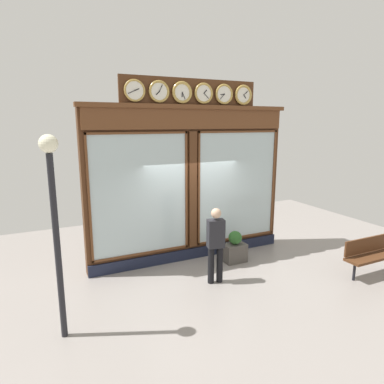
{
  "coord_description": "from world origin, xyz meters",
  "views": [
    {
      "loc": [
        3.51,
        7.42,
        3.46
      ],
      "look_at": [
        0.0,
        0.0,
        1.76
      ],
      "focal_mm": 31.3,
      "sensor_mm": 36.0,
      "label": 1
    }
  ],
  "objects": [
    {
      "name": "ground_plane",
      "position": [
        0.0,
        2.8,
        0.0
      ],
      "size": [
        14.0,
        14.0,
        0.0
      ],
      "primitive_type": "plane",
      "color": "gray"
    },
    {
      "name": "street_lamp",
      "position": [
        3.3,
        2.04,
        2.21
      ],
      "size": [
        0.28,
        0.28,
        3.3
      ],
      "color": "black",
      "rests_on": "ground_plane"
    },
    {
      "name": "pedestrian",
      "position": [
        0.11,
        1.44,
        0.93
      ],
      "size": [
        0.4,
        0.28,
        1.69
      ],
      "color": "black",
      "rests_on": "ground_plane"
    },
    {
      "name": "street_bench",
      "position": [
        -3.29,
        2.63,
        0.52
      ],
      "size": [
        1.4,
        0.4,
        0.87
      ],
      "color": "#4C2B16",
      "rests_on": "ground_plane"
    },
    {
      "name": "shop_facade",
      "position": [
        -0.0,
        -0.12,
        2.01
      ],
      "size": [
        5.36,
        0.42,
        4.49
      ],
      "color": "#4C2B16",
      "rests_on": "ground_plane"
    },
    {
      "name": "planter_shrub",
      "position": [
        -0.89,
        0.67,
        0.64
      ],
      "size": [
        0.34,
        0.34,
        0.34
      ],
      "primitive_type": "sphere",
      "color": "#285623",
      "rests_on": "planter_box"
    },
    {
      "name": "planter_box",
      "position": [
        -0.89,
        0.67,
        0.23
      ],
      "size": [
        0.56,
        0.36,
        0.47
      ],
      "primitive_type": "cube",
      "color": "#4C4742",
      "rests_on": "ground_plane"
    }
  ]
}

